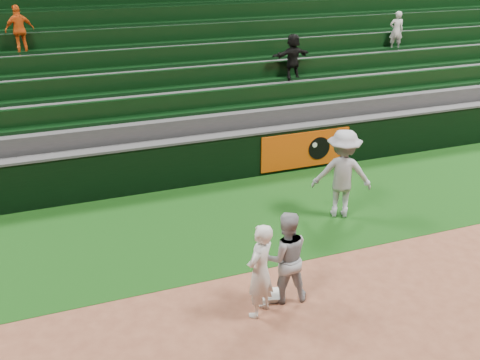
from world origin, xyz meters
name	(u,v)px	position (x,y,z in m)	size (l,w,h in m)	color
ground	(279,297)	(0.00, 0.00, 0.00)	(70.00, 70.00, 0.00)	brown
foul_grass	(225,221)	(0.00, 3.00, 0.00)	(36.00, 4.20, 0.01)	#0F370D
first_base	(271,295)	(-0.13, 0.04, 0.04)	(0.37, 0.37, 0.08)	silver
first_baseman	(260,271)	(-0.49, -0.29, 0.85)	(0.62, 0.41, 1.71)	silver
baserunner	(285,257)	(0.08, -0.05, 0.85)	(0.83, 0.64, 1.70)	#9C9FA6
base_coach	(342,174)	(2.57, 2.37, 1.04)	(1.33, 0.76, 2.06)	#A1A5AF
field_wall	(198,160)	(0.03, 5.20, 0.63)	(36.00, 0.45, 1.25)	black
stadium_seating	(162,85)	(0.00, 8.97, 1.70)	(36.00, 5.95, 5.45)	#353537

